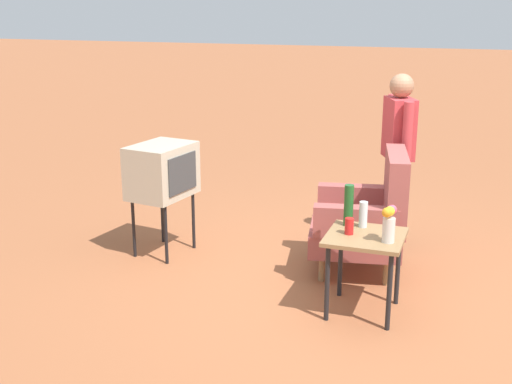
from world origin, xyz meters
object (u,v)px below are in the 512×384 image
Objects in this scene: bottle_short_clear at (363,214)px; armchair at (368,217)px; person_standing at (398,150)px; tv_on_stand at (162,171)px; flower_vase at (389,222)px; soda_can_red at (349,226)px; bottle_wine_green at (349,205)px; side_table at (365,247)px.

armchair is at bearing -173.96° from bottle_short_clear.
person_standing is 1.36m from bottle_short_clear.
tv_on_stand is 2.19m from person_standing.
person_standing is 1.62m from flower_vase.
bottle_wine_green is at bearing -166.00° from soda_can_red.
person_standing is (-0.91, 1.98, 0.16)m from tv_on_stand.
armchair reaches higher than bottle_wine_green.
bottle_wine_green is 1.21× the size of flower_vase.
flower_vase is (0.07, 0.30, 0.09)m from soda_can_red.
soda_can_red is 0.22m from bottle_wine_green.
side_table is 5.05× the size of soda_can_red.
bottle_wine_green is 0.43m from flower_vase.
flower_vase is (0.26, 0.23, 0.05)m from bottle_short_clear.
armchair is 0.80m from side_table.
side_table is 0.31m from flower_vase.
soda_can_red reaches higher than side_table.
tv_on_stand reaches higher than flower_vase.
armchair is at bearing -161.49° from flower_vase.
soda_can_red is (0.81, -0.00, 0.18)m from armchair.
flower_vase is at bearing 62.66° from side_table.
armchair is 0.66m from bottle_short_clear.
person_standing is 13.44× the size of soda_can_red.
flower_vase reaches higher than soda_can_red.
side_table is 1.92× the size of bottle_wine_green.
soda_can_red is at bearing -81.30° from side_table.
flower_vase is (0.69, 2.14, -0.02)m from tv_on_stand.
tv_on_stand is 2.25m from flower_vase.
soda_can_red is 0.38× the size of bottle_wine_green.
armchair reaches higher than flower_vase.
bottle_wine_green is at bearing 76.58° from tv_on_stand.
bottle_short_clear reaches higher than side_table.
bottle_short_clear is at bearing -138.82° from flower_vase.
soda_can_red is at bearing -4.89° from person_standing.
bottle_wine_green reaches higher than flower_vase.
person_standing is (-0.73, 0.13, 0.44)m from armchair.
flower_vase is at bearing 52.51° from bottle_wine_green.
person_standing is (-1.52, 0.01, 0.41)m from side_table.
flower_vase is at bearing 72.09° from tv_on_stand.
bottle_short_clear is at bearing -162.74° from side_table.
armchair is at bearing 175.44° from bottle_wine_green.
bottle_wine_green is at bearing -4.56° from armchair.
person_standing is at bearing 175.11° from soda_can_red.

